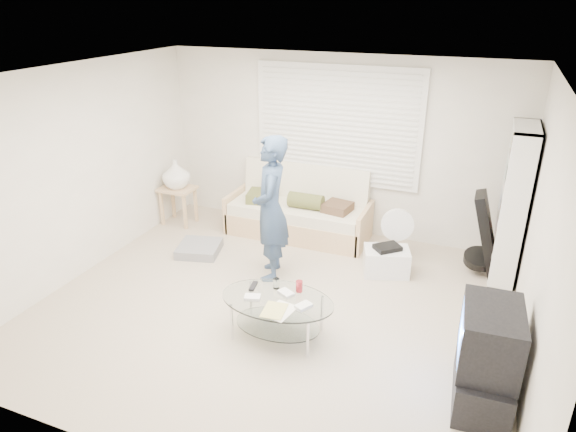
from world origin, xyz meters
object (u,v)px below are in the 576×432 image
at_px(futon_sofa, 299,213).
at_px(coffee_table, 278,306).
at_px(tv_unit, 486,358).
at_px(bookshelf, 513,205).

bearing_deg(futon_sofa, coffee_table, -74.17).
bearing_deg(tv_unit, coffee_table, 174.37).
distance_m(futon_sofa, tv_unit, 3.64).
xyz_separation_m(futon_sofa, tv_unit, (2.61, -2.53, 0.12)).
bearing_deg(tv_unit, futon_sofa, 135.93).
xyz_separation_m(futon_sofa, bookshelf, (2.74, -0.20, 0.62)).
distance_m(futon_sofa, bookshelf, 2.81).
relative_size(futon_sofa, bookshelf, 1.07).
relative_size(futon_sofa, coffee_table, 1.72).
relative_size(bookshelf, coffee_table, 1.61).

